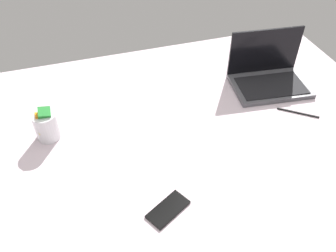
# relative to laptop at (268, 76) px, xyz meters

# --- Properties ---
(bed_mattress) EXTENTS (1.80, 1.40, 0.18)m
(bed_mattress) POSITION_rel_laptop_xyz_m (-0.48, -0.25, -0.13)
(bed_mattress) COLOR silver
(bed_mattress) RESTS_ON ground
(laptop) EXTENTS (0.35, 0.26, 0.23)m
(laptop) POSITION_rel_laptop_xyz_m (0.00, 0.00, 0.00)
(laptop) COLOR #4C4C51
(laptop) RESTS_ON bed_mattress
(snack_cup) EXTENTS (0.09, 0.10, 0.14)m
(snack_cup) POSITION_rel_laptop_xyz_m (-0.97, -0.06, 0.01)
(snack_cup) COLOR silver
(snack_cup) RESTS_ON bed_mattress
(cell_phone) EXTENTS (0.16, 0.13, 0.01)m
(cell_phone) POSITION_rel_laptop_xyz_m (-0.63, -0.52, -0.04)
(cell_phone) COLOR black
(cell_phone) RESTS_ON bed_mattress
(charger_cable) EXTENTS (0.14, 0.11, 0.01)m
(charger_cable) POSITION_rel_laptop_xyz_m (0.02, -0.23, -0.04)
(charger_cable) COLOR black
(charger_cable) RESTS_ON bed_mattress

